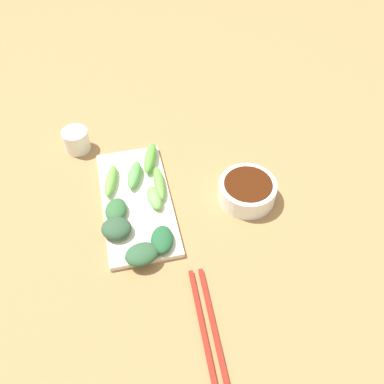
{
  "coord_description": "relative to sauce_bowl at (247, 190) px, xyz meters",
  "views": [
    {
      "loc": [
        0.1,
        0.58,
        0.71
      ],
      "look_at": [
        -0.03,
        0.02,
        0.05
      ],
      "focal_mm": 39.5,
      "sensor_mm": 36.0,
      "label": 1
    }
  ],
  "objects": [
    {
      "name": "broccoli_leafy_0",
      "position": [
        0.24,
        0.11,
        -0.0
      ],
      "size": [
        0.07,
        0.06,
        0.02
      ],
      "primitive_type": "ellipsoid",
      "rotation": [
        0.0,
        0.0,
        0.18
      ],
      "color": "#2C5233",
      "rests_on": "serving_plate"
    },
    {
      "name": "broccoli_leafy_7",
      "position": [
        0.28,
        0.04,
        -0.0
      ],
      "size": [
        0.07,
        0.07,
        0.03
      ],
      "primitive_type": "ellipsoid",
      "rotation": [
        0.0,
        0.0,
        -0.34
      ],
      "color": "#2C4B33",
      "rests_on": "serving_plate"
    },
    {
      "name": "broccoli_leafy_6",
      "position": [
        0.28,
        -0.01,
        -0.0
      ],
      "size": [
        0.06,
        0.07,
        0.02
      ],
      "primitive_type": "ellipsoid",
      "rotation": [
        0.0,
        0.0,
        -0.25
      ],
      "color": "#2E5E32",
      "rests_on": "serving_plate"
    },
    {
      "name": "sauce_bowl",
      "position": [
        0.0,
        0.0,
        0.0
      ],
      "size": [
        0.12,
        0.12,
        0.05
      ],
      "color": "white",
      "rests_on": "tabletop"
    },
    {
      "name": "broccoli_stalk_2",
      "position": [
        0.28,
        -0.09,
        -0.0
      ],
      "size": [
        0.04,
        0.09,
        0.02
      ],
      "primitive_type": "ellipsoid",
      "rotation": [
        0.0,
        0.0,
        -0.25
      ],
      "color": "#6AB445",
      "rests_on": "serving_plate"
    },
    {
      "name": "tabletop",
      "position": [
        0.15,
        -0.04,
        -0.04
      ],
      "size": [
        2.1,
        2.1,
        0.02
      ],
      "primitive_type": "cube",
      "color": "#9C7347",
      "rests_on": "ground"
    },
    {
      "name": "broccoli_stalk_3",
      "position": [
        0.18,
        -0.06,
        -0.0
      ],
      "size": [
        0.03,
        0.1,
        0.02
      ],
      "primitive_type": "ellipsoid",
      "rotation": [
        0.0,
        0.0,
        -0.04
      ],
      "color": "#63AD42",
      "rests_on": "serving_plate"
    },
    {
      "name": "broccoli_stalk_1",
      "position": [
        0.18,
        -0.14,
        0.0
      ],
      "size": [
        0.05,
        0.1,
        0.03
      ],
      "primitive_type": "ellipsoid",
      "rotation": [
        0.0,
        0.0,
        -0.3
      ],
      "color": "#5DB63F",
      "rests_on": "serving_plate"
    },
    {
      "name": "serving_plate",
      "position": [
        0.23,
        -0.03,
        -0.02
      ],
      "size": [
        0.14,
        0.31,
        0.01
      ],
      "primitive_type": "cube",
      "color": "silver",
      "rests_on": "tabletop"
    },
    {
      "name": "broccoli_stalk_5",
      "position": [
        0.23,
        -0.1,
        -0.0
      ],
      "size": [
        0.05,
        0.08,
        0.02
      ],
      "primitive_type": "ellipsoid",
      "rotation": [
        0.0,
        0.0,
        -0.31
      ],
      "color": "#5CAA53",
      "rests_on": "serving_plate"
    },
    {
      "name": "chopsticks",
      "position": [
        0.15,
        0.27,
        -0.02
      ],
      "size": [
        0.04,
        0.23,
        0.01
      ],
      "rotation": [
        0.0,
        0.0,
        -0.04
      ],
      "color": "#B01D13",
      "rests_on": "tabletop"
    },
    {
      "name": "tea_cup",
      "position": [
        0.34,
        -0.24,
        0.0
      ],
      "size": [
        0.06,
        0.06,
        0.05
      ],
      "primitive_type": "cylinder",
      "color": "white",
      "rests_on": "tabletop"
    },
    {
      "name": "broccoli_leafy_4",
      "position": [
        0.2,
        0.08,
        -0.0
      ],
      "size": [
        0.06,
        0.07,
        0.02
      ],
      "primitive_type": "ellipsoid",
      "rotation": [
        0.0,
        0.0,
        -0.21
      ],
      "color": "#205430",
      "rests_on": "serving_plate"
    },
    {
      "name": "broccoli_stalk_8",
      "position": [
        0.19,
        -0.02,
        -0.0
      ],
      "size": [
        0.03,
        0.07,
        0.02
      ],
      "primitive_type": "ellipsoid",
      "rotation": [
        0.0,
        0.0,
        0.1
      ],
      "color": "#6EB554",
      "rests_on": "serving_plate"
    }
  ]
}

